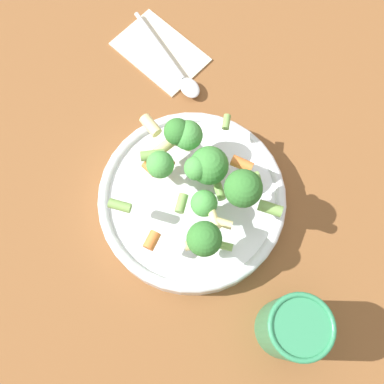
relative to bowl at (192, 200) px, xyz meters
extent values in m
plane|color=brown|center=(0.00, 0.00, -0.02)|extent=(3.00, 3.00, 0.00)
cylinder|color=silver|center=(0.00, 0.00, 0.00)|extent=(0.24, 0.24, 0.03)
torus|color=silver|center=(0.00, 0.00, 0.01)|extent=(0.24, 0.24, 0.01)
cylinder|color=#8CB766|center=(0.02, 0.02, 0.03)|extent=(0.02, 0.02, 0.02)
sphere|color=#3D8438|center=(0.02, 0.02, 0.06)|extent=(0.05, 0.05, 0.05)
cylinder|color=#8CB766|center=(-0.01, 0.07, 0.05)|extent=(0.01, 0.01, 0.02)
sphere|color=#33722D|center=(-0.01, 0.07, 0.07)|extent=(0.03, 0.03, 0.03)
cylinder|color=#8CB766|center=(-0.04, 0.02, 0.05)|extent=(0.01, 0.01, 0.01)
sphere|color=#479342|center=(-0.04, 0.02, 0.07)|extent=(0.03, 0.03, 0.03)
cylinder|color=#8CB766|center=(0.00, 0.06, 0.04)|extent=(0.01, 0.01, 0.02)
sphere|color=#479342|center=(0.00, 0.06, 0.07)|extent=(0.04, 0.04, 0.04)
cylinder|color=#8CB766|center=(0.01, -0.07, 0.05)|extent=(0.01, 0.01, 0.02)
sphere|color=#33722D|center=(0.01, -0.07, 0.08)|extent=(0.04, 0.04, 0.04)
cylinder|color=#8CB766|center=(0.01, -0.02, 0.03)|extent=(0.01, 0.01, 0.01)
sphere|color=#479342|center=(0.01, -0.02, 0.05)|extent=(0.03, 0.03, 0.03)
cylinder|color=#8CB766|center=(0.01, 0.02, 0.05)|extent=(0.01, 0.01, 0.01)
sphere|color=#479342|center=(0.01, 0.02, 0.07)|extent=(0.03, 0.03, 0.03)
cylinder|color=#8CB766|center=(0.06, -0.02, 0.05)|extent=(0.02, 0.02, 0.02)
sphere|color=#33722D|center=(0.06, -0.02, 0.08)|extent=(0.04, 0.04, 0.04)
cylinder|color=beige|center=(-0.04, 0.08, 0.06)|extent=(0.03, 0.03, 0.01)
cylinder|color=orange|center=(-0.03, 0.03, 0.04)|extent=(0.02, 0.02, 0.01)
cylinder|color=#729E4C|center=(0.03, 0.00, 0.03)|extent=(0.01, 0.03, 0.01)
cylinder|color=orange|center=(0.03, 0.03, 0.04)|extent=(0.03, 0.02, 0.01)
cylinder|color=beige|center=(0.02, -0.04, 0.06)|extent=(0.02, 0.03, 0.01)
cylinder|color=beige|center=(-0.03, 0.06, 0.05)|extent=(0.03, 0.03, 0.01)
cylinder|color=#729E4C|center=(-0.09, -0.02, 0.06)|extent=(0.03, 0.02, 0.01)
cylinder|color=orange|center=(0.06, 0.03, 0.05)|extent=(0.03, 0.03, 0.01)
cylinder|color=#729E4C|center=(-0.01, -0.02, 0.06)|extent=(0.02, 0.02, 0.01)
cylinder|color=#729E4C|center=(0.03, -0.07, 0.03)|extent=(0.03, 0.02, 0.01)
cylinder|color=#729E4C|center=(-0.04, 0.04, 0.06)|extent=(0.03, 0.01, 0.01)
cylinder|color=#729E4C|center=(0.07, 0.00, 0.06)|extent=(0.03, 0.02, 0.01)
cylinder|color=orange|center=(-0.05, 0.03, 0.04)|extent=(0.02, 0.02, 0.01)
cylinder|color=orange|center=(-0.05, -0.06, 0.06)|extent=(0.02, 0.02, 0.01)
cylinder|color=#729E4C|center=(0.09, -0.04, 0.06)|extent=(0.03, 0.02, 0.01)
cylinder|color=#729E4C|center=(0.05, 0.08, 0.06)|extent=(0.01, 0.02, 0.01)
cylinder|color=beige|center=(0.00, -0.07, 0.06)|extent=(0.03, 0.01, 0.01)
cylinder|color=beige|center=(0.03, -0.05, 0.05)|extent=(0.02, 0.02, 0.01)
cylinder|color=#2D7F51|center=(0.10, -0.17, 0.03)|extent=(0.07, 0.07, 0.10)
torus|color=#2D7F51|center=(0.10, -0.17, 0.08)|extent=(0.07, 0.07, 0.01)
cube|color=beige|center=(-0.03, 0.24, -0.02)|extent=(0.16, 0.16, 0.01)
cylinder|color=silver|center=(-0.03, 0.25, -0.01)|extent=(0.07, 0.12, 0.01)
ellipsoid|color=silver|center=(0.01, 0.17, -0.01)|extent=(0.04, 0.04, 0.01)
camera|label=1|loc=(-0.01, -0.17, 0.56)|focal=42.00mm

